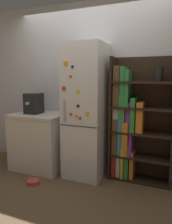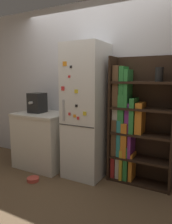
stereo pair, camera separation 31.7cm
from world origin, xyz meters
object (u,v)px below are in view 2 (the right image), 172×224
Objects in this scene: refrigerator at (86,112)px; pet_bowl at (33,179)px; bookshelf at (133,125)px; espresso_machine at (37,103)px.

pet_bowl is (-0.56, -0.57, -0.94)m from refrigerator.
pet_bowl is (-1.22, -0.71, -0.78)m from bookshelf.
refrigerator is 1.23m from pet_bowl.
bookshelf reaches higher than espresso_machine.
refrigerator reaches higher than pet_bowl.
bookshelf is at bearing 12.62° from refrigerator.
espresso_machine is at bearing -177.26° from refrigerator.
espresso_machine is at bearing -172.97° from bookshelf.
refrigerator is 11.16× the size of pet_bowl.
refrigerator is at bearing 45.44° from pet_bowl.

